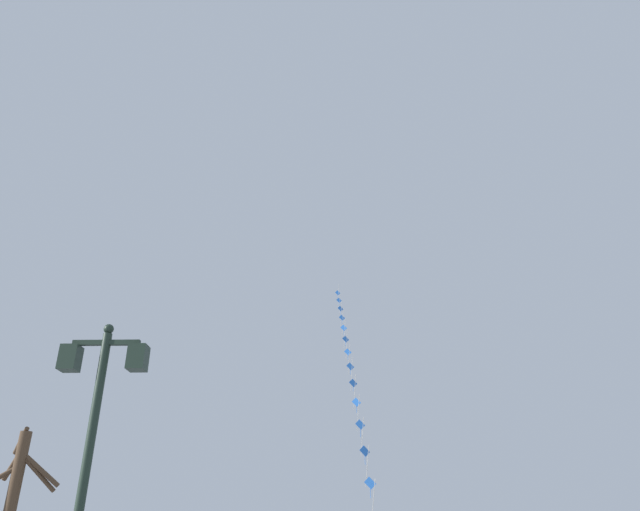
# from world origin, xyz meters

# --- Properties ---
(twin_lantern_lamp_post) EXTENTS (1.36, 0.28, 4.66)m
(twin_lantern_lamp_post) POSITION_xyz_m (-2.48, 6.91, 3.23)
(twin_lantern_lamp_post) COLOR #1E2D23
(twin_lantern_lamp_post) RESTS_ON ground_plane
(kite_train) EXTENTS (1.36, 24.59, 18.97)m
(kite_train) POSITION_xyz_m (2.07, 28.85, 9.73)
(kite_train) COLOR brown
(kite_train) RESTS_ON ground_plane
(bare_tree) EXTENTS (2.32, 1.12, 4.18)m
(bare_tree) POSITION_xyz_m (-7.06, 13.85, 2.24)
(bare_tree) COLOR #4C3826
(bare_tree) RESTS_ON ground_plane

